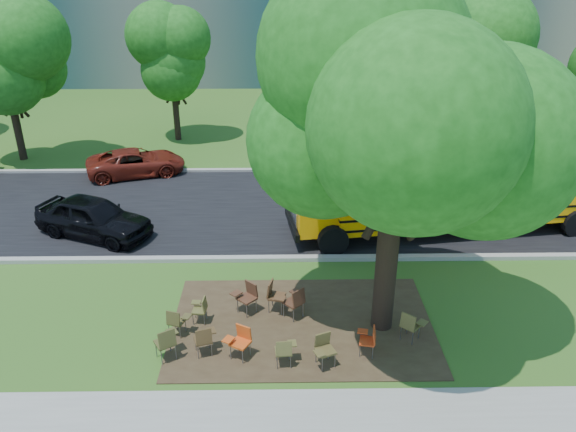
{
  "coord_description": "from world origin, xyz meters",
  "views": [
    {
      "loc": [
        0.43,
        -12.93,
        9.2
      ],
      "look_at": [
        0.68,
        3.52,
        1.35
      ],
      "focal_mm": 35.0,
      "sensor_mm": 36.0,
      "label": 1
    }
  ],
  "objects_px": {
    "chair_1": "(176,320)",
    "chair_10": "(275,294)",
    "chair_2": "(204,338)",
    "main_tree": "(399,115)",
    "chair_6": "(369,338)",
    "chair_3": "(240,339)",
    "chair_5": "(324,347)",
    "chair_11": "(296,300)",
    "bg_car_red": "(136,162)",
    "chair_8": "(201,307)",
    "black_car": "(93,217)",
    "school_bus": "(483,181)",
    "chair_9": "(247,294)",
    "chair_7": "(411,324)",
    "chair_0": "(167,340)",
    "chair_4": "(285,350)"
  },
  "relations": [
    {
      "from": "chair_6",
      "to": "bg_car_red",
      "type": "height_order",
      "value": "bg_car_red"
    },
    {
      "from": "chair_3",
      "to": "chair_11",
      "type": "distance_m",
      "value": 2.14
    },
    {
      "from": "chair_7",
      "to": "school_bus",
      "type": "bearing_deg",
      "value": 100.75
    },
    {
      "from": "chair_7",
      "to": "chair_10",
      "type": "height_order",
      "value": "chair_10"
    },
    {
      "from": "main_tree",
      "to": "chair_6",
      "type": "xyz_separation_m",
      "value": [
        -0.52,
        -1.17,
        -5.32
      ]
    },
    {
      "from": "bg_car_red",
      "to": "chair_1",
      "type": "bearing_deg",
      "value": -179.53
    },
    {
      "from": "chair_2",
      "to": "black_car",
      "type": "distance_m",
      "value": 8.05
    },
    {
      "from": "chair_3",
      "to": "black_car",
      "type": "xyz_separation_m",
      "value": [
        -5.54,
        6.64,
        0.17
      ]
    },
    {
      "from": "chair_2",
      "to": "black_car",
      "type": "relative_size",
      "value": 0.2
    },
    {
      "from": "chair_9",
      "to": "chair_11",
      "type": "xyz_separation_m",
      "value": [
        1.33,
        -0.3,
        0.02
      ]
    },
    {
      "from": "chair_0",
      "to": "chair_3",
      "type": "xyz_separation_m",
      "value": [
        1.79,
        0.08,
        -0.03
      ]
    },
    {
      "from": "chair_5",
      "to": "chair_10",
      "type": "height_order",
      "value": "chair_10"
    },
    {
      "from": "chair_3",
      "to": "chair_5",
      "type": "bearing_deg",
      "value": -159.89
    },
    {
      "from": "chair_2",
      "to": "chair_10",
      "type": "distance_m",
      "value": 2.54
    },
    {
      "from": "chair_6",
      "to": "chair_7",
      "type": "bearing_deg",
      "value": -54.51
    },
    {
      "from": "chair_0",
      "to": "chair_3",
      "type": "height_order",
      "value": "chair_0"
    },
    {
      "from": "main_tree",
      "to": "chair_6",
      "type": "bearing_deg",
      "value": -113.94
    },
    {
      "from": "main_tree",
      "to": "bg_car_red",
      "type": "height_order",
      "value": "main_tree"
    },
    {
      "from": "chair_2",
      "to": "chair_11",
      "type": "height_order",
      "value": "chair_11"
    },
    {
      "from": "school_bus",
      "to": "chair_5",
      "type": "bearing_deg",
      "value": -137.14
    },
    {
      "from": "chair_6",
      "to": "bg_car_red",
      "type": "bearing_deg",
      "value": 46.09
    },
    {
      "from": "chair_3",
      "to": "black_car",
      "type": "relative_size",
      "value": 0.21
    },
    {
      "from": "chair_7",
      "to": "chair_8",
      "type": "distance_m",
      "value": 5.55
    },
    {
      "from": "chair_2",
      "to": "chair_8",
      "type": "bearing_deg",
      "value": 82.43
    },
    {
      "from": "chair_11",
      "to": "chair_1",
      "type": "bearing_deg",
      "value": 149.25
    },
    {
      "from": "chair_5",
      "to": "chair_9",
      "type": "relative_size",
      "value": 0.93
    },
    {
      "from": "chair_1",
      "to": "chair_3",
      "type": "relative_size",
      "value": 0.92
    },
    {
      "from": "chair_3",
      "to": "bg_car_red",
      "type": "bearing_deg",
      "value": -37.27
    },
    {
      "from": "school_bus",
      "to": "chair_6",
      "type": "distance_m",
      "value": 8.83
    },
    {
      "from": "chair_0",
      "to": "chair_3",
      "type": "relative_size",
      "value": 1.06
    },
    {
      "from": "chair_5",
      "to": "chair_11",
      "type": "distance_m",
      "value": 2.04
    },
    {
      "from": "chair_7",
      "to": "chair_9",
      "type": "bearing_deg",
      "value": -156.91
    },
    {
      "from": "chair_3",
      "to": "main_tree",
      "type": "bearing_deg",
      "value": -132.38
    },
    {
      "from": "school_bus",
      "to": "chair_9",
      "type": "bearing_deg",
      "value": -154.77
    },
    {
      "from": "black_car",
      "to": "bg_car_red",
      "type": "relative_size",
      "value": 0.99
    },
    {
      "from": "school_bus",
      "to": "chair_5",
      "type": "xyz_separation_m",
      "value": [
        -6.16,
        -7.54,
        -1.22
      ]
    },
    {
      "from": "main_tree",
      "to": "chair_10",
      "type": "bearing_deg",
      "value": 166.06
    },
    {
      "from": "chair_2",
      "to": "chair_9",
      "type": "relative_size",
      "value": 0.92
    },
    {
      "from": "main_tree",
      "to": "chair_2",
      "type": "relative_size",
      "value": 10.98
    },
    {
      "from": "chair_3",
      "to": "black_car",
      "type": "distance_m",
      "value": 8.66
    },
    {
      "from": "main_tree",
      "to": "chair_7",
      "type": "bearing_deg",
      "value": -47.27
    },
    {
      "from": "main_tree",
      "to": "school_bus",
      "type": "xyz_separation_m",
      "value": [
        4.48,
        5.99,
        -4.06
      ]
    },
    {
      "from": "chair_2",
      "to": "chair_5",
      "type": "distance_m",
      "value": 2.95
    },
    {
      "from": "chair_1",
      "to": "chair_10",
      "type": "xyz_separation_m",
      "value": [
        2.54,
        1.07,
        0.07
      ]
    },
    {
      "from": "chair_6",
      "to": "chair_9",
      "type": "height_order",
      "value": "chair_9"
    },
    {
      "from": "chair_1",
      "to": "chair_8",
      "type": "xyz_separation_m",
      "value": [
        0.56,
        0.59,
        -0.02
      ]
    },
    {
      "from": "main_tree",
      "to": "chair_3",
      "type": "relative_size",
      "value": 10.63
    },
    {
      "from": "chair_1",
      "to": "chair_2",
      "type": "relative_size",
      "value": 0.95
    },
    {
      "from": "chair_4",
      "to": "chair_11",
      "type": "height_order",
      "value": "chair_11"
    },
    {
      "from": "school_bus",
      "to": "chair_1",
      "type": "height_order",
      "value": "school_bus"
    }
  ]
}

